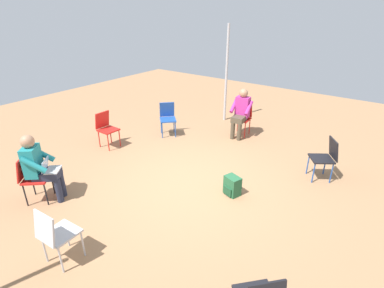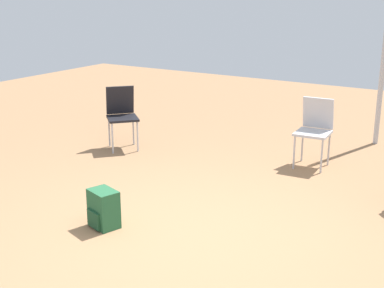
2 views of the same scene
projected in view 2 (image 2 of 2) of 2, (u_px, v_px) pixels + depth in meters
ground_plane at (195, 240)px, 4.75m from camera, size 16.30×16.30×0.00m
chair_south at (315, 127)px, 6.59m from camera, size 0.43×0.46×0.85m
chair_southeast at (122, 113)px, 7.33m from camera, size 0.59×0.58×0.85m
backpack_near_laptop_user at (104, 211)px, 4.98m from camera, size 0.33×0.30×0.36m
tent_pole_far at (384, 54)px, 7.30m from camera, size 0.07×0.07×2.53m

